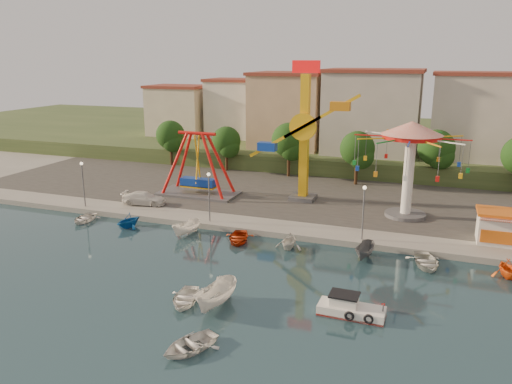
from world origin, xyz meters
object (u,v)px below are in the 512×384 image
at_px(kamikaze_tower, 308,137).
at_px(wave_swinger, 411,148).
at_px(pirate_ship_ride, 198,165).
at_px(cabin_motorboat, 350,309).
at_px(van, 144,198).
at_px(skiff, 216,296).
at_px(rowboat_a, 185,298).

relative_size(kamikaze_tower, wave_swinger, 1.42).
bearing_deg(pirate_ship_ride, cabin_motorboat, -45.00).
bearing_deg(kamikaze_tower, cabin_motorboat, -69.06).
bearing_deg(wave_swinger, cabin_motorboat, -95.46).
height_order(cabin_motorboat, van, van).
xyz_separation_m(pirate_ship_ride, kamikaze_tower, (13.48, 2.06, 3.96)).
bearing_deg(wave_swinger, pirate_ship_ride, 179.01).
xyz_separation_m(kamikaze_tower, wave_swinger, (11.80, -2.50, -0.16)).
height_order(wave_swinger, skiff, wave_swinger).
distance_m(kamikaze_tower, van, 20.60).
distance_m(pirate_ship_ride, rowboat_a, 28.25).
height_order(kamikaze_tower, van, kamikaze_tower).
bearing_deg(pirate_ship_ride, van, -122.86).
height_order(wave_swinger, rowboat_a, wave_swinger).
bearing_deg(van, wave_swinger, -89.06).
bearing_deg(van, skiff, -146.96).
xyz_separation_m(kamikaze_tower, cabin_motorboat, (9.63, -25.18, -7.92)).
bearing_deg(cabin_motorboat, pirate_ship_ride, 135.86).
relative_size(cabin_motorboat, skiff, 0.99).
distance_m(pirate_ship_ride, skiff, 29.10).
xyz_separation_m(pirate_ship_ride, van, (-4.03, -6.24, -3.05)).
xyz_separation_m(pirate_ship_ride, cabin_motorboat, (23.12, -23.12, -3.96)).
relative_size(pirate_ship_ride, wave_swinger, 0.86).
relative_size(kamikaze_tower, rowboat_a, 4.39).
relative_size(cabin_motorboat, rowboat_a, 1.23).
bearing_deg(cabin_motorboat, kamikaze_tower, 111.80).
height_order(pirate_ship_ride, wave_swinger, wave_swinger).
relative_size(wave_swinger, rowboat_a, 3.09).
xyz_separation_m(wave_swinger, skiff, (-11.35, -24.87, -7.29)).
bearing_deg(kamikaze_tower, pirate_ship_ride, -171.31).
bearing_deg(pirate_ship_ride, rowboat_a, -65.73).
xyz_separation_m(rowboat_a, skiff, (2.44, 0.19, 0.52)).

